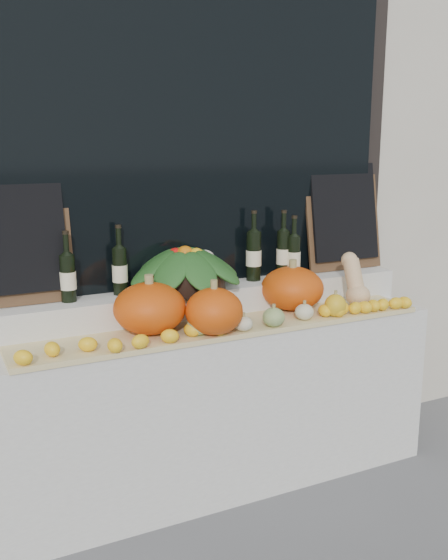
{
  "coord_description": "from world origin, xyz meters",
  "views": [
    {
      "loc": [
        -1.31,
        -1.22,
        1.8
      ],
      "look_at": [
        0.0,
        1.45,
        1.12
      ],
      "focal_mm": 40.0,
      "sensor_mm": 36.0,
      "label": 1
    }
  ],
  "objects_px": {
    "butternut_squash": "(355,282)",
    "wine_bottle_tall": "(254,255)",
    "pumpkin_left": "(150,308)",
    "produce_bowl": "(185,268)",
    "pumpkin_right": "(292,288)"
  },
  "relations": [
    {
      "from": "pumpkin_left",
      "to": "wine_bottle_tall",
      "type": "bearing_deg",
      "value": 19.83
    },
    {
      "from": "butternut_squash",
      "to": "wine_bottle_tall",
      "type": "bearing_deg",
      "value": 151.83
    },
    {
      "from": "pumpkin_left",
      "to": "produce_bowl",
      "type": "xyz_separation_m",
      "value": [
        0.27,
        0.21,
        0.13
      ]
    },
    {
      "from": "pumpkin_left",
      "to": "produce_bowl",
      "type": "height_order",
      "value": "produce_bowl"
    },
    {
      "from": "pumpkin_left",
      "to": "butternut_squash",
      "type": "height_order",
      "value": "butternut_squash"
    },
    {
      "from": "butternut_squash",
      "to": "wine_bottle_tall",
      "type": "distance_m",
      "value": 0.57
    },
    {
      "from": "produce_bowl",
      "to": "wine_bottle_tall",
      "type": "height_order",
      "value": "wine_bottle_tall"
    },
    {
      "from": "pumpkin_left",
      "to": "produce_bowl",
      "type": "bearing_deg",
      "value": 38.44
    },
    {
      "from": "wine_bottle_tall",
      "to": "pumpkin_left",
      "type": "bearing_deg",
      "value": -160.17
    },
    {
      "from": "wine_bottle_tall",
      "to": "produce_bowl",
      "type": "bearing_deg",
      "value": -175.52
    },
    {
      "from": "pumpkin_right",
      "to": "butternut_squash",
      "type": "height_order",
      "value": "butternut_squash"
    },
    {
      "from": "butternut_squash",
      "to": "produce_bowl",
      "type": "xyz_separation_m",
      "value": [
        -0.9,
        0.23,
        0.12
      ]
    },
    {
      "from": "pumpkin_right",
      "to": "produce_bowl",
      "type": "relative_size",
      "value": 0.53
    },
    {
      "from": "pumpkin_left",
      "to": "butternut_squash",
      "type": "distance_m",
      "value": 1.17
    },
    {
      "from": "butternut_squash",
      "to": "produce_bowl",
      "type": "relative_size",
      "value": 0.45
    }
  ]
}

